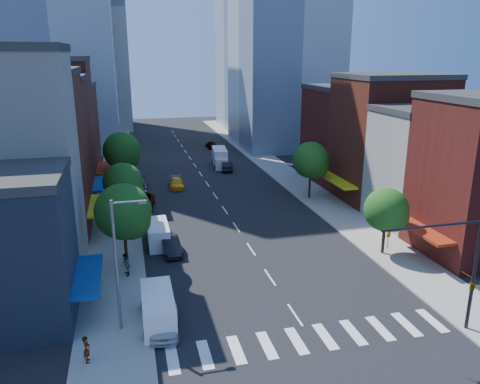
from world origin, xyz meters
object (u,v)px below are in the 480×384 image
at_px(parked_car_front, 164,319).
at_px(traffic_car_oncoming, 227,166).
at_px(cargo_van_far, 158,235).
at_px(box_truck, 220,158).
at_px(pedestrian_near, 87,349).
at_px(parked_car_second, 170,245).
at_px(pedestrian_far, 126,265).
at_px(parked_car_rear, 140,187).
at_px(taxi, 177,183).
at_px(cargo_van_near, 158,310).
at_px(parked_car_third, 142,202).
at_px(traffic_car_far, 211,145).

xyz_separation_m(parked_car_front, traffic_car_oncoming, (13.59, 43.02, -0.02)).
height_order(cargo_van_far, box_truck, box_truck).
distance_m(box_truck, pedestrian_near, 51.77).
relative_size(parked_car_second, pedestrian_far, 2.36).
height_order(parked_car_rear, taxi, parked_car_rear).
relative_size(taxi, box_truck, 0.62).
bearing_deg(cargo_van_near, taxi, 81.99).
height_order(parked_car_third, parked_car_rear, parked_car_third).
bearing_deg(parked_car_rear, parked_car_second, -83.69).
xyz_separation_m(parked_car_front, parked_car_rear, (-0.31, 33.58, -0.02)).
bearing_deg(parked_car_second, pedestrian_near, -117.44).
bearing_deg(taxi, traffic_car_far, 73.82).
xyz_separation_m(parked_car_front, pedestrian_far, (-2.39, 8.60, 0.32)).
xyz_separation_m(traffic_car_oncoming, pedestrian_near, (-18.35, -45.55, 0.24)).
distance_m(taxi, traffic_car_far, 28.55).
bearing_deg(cargo_van_near, cargo_van_far, 86.20).
distance_m(parked_car_second, box_truck, 35.25).
xyz_separation_m(traffic_car_far, pedestrian_far, (-16.91, -52.97, 0.42)).
distance_m(parked_car_second, traffic_car_far, 50.50).
xyz_separation_m(cargo_van_far, pedestrian_far, (-3.12, -6.33, 0.07)).
height_order(parked_car_front, cargo_van_far, cargo_van_far).
bearing_deg(traffic_car_oncoming, pedestrian_far, 72.91).
bearing_deg(taxi, parked_car_rear, -162.96).
relative_size(cargo_van_far, pedestrian_near, 2.89).
relative_size(cargo_van_near, box_truck, 0.72).
bearing_deg(parked_car_front, pedestrian_near, -146.33).
xyz_separation_m(parked_car_rear, pedestrian_far, (-2.08, -24.98, 0.34)).
distance_m(pedestrian_near, pedestrian_far, 11.37).
height_order(parked_car_third, box_truck, box_truck).
height_order(taxi, traffic_car_far, traffic_car_far).
bearing_deg(traffic_car_oncoming, box_truck, -73.60).
relative_size(parked_car_second, parked_car_rear, 0.85).
distance_m(parked_car_third, pedestrian_near, 29.38).
height_order(box_truck, pedestrian_near, box_truck).
bearing_deg(cargo_van_far, parked_car_third, 95.11).
distance_m(traffic_car_far, box_truck, 15.58).
relative_size(cargo_van_far, traffic_car_oncoming, 1.06).
relative_size(parked_car_rear, traffic_car_oncoming, 1.13).
distance_m(cargo_van_near, traffic_car_oncoming, 44.50).
bearing_deg(parked_car_third, box_truck, 63.08).
bearing_deg(traffic_car_far, cargo_van_near, 74.09).
bearing_deg(box_truck, cargo_van_far, -105.14).
distance_m(parked_car_rear, box_truck, 18.35).
height_order(parked_car_front, pedestrian_near, pedestrian_near).
bearing_deg(cargo_van_far, taxi, 78.63).
height_order(parked_car_front, cargo_van_near, cargo_van_near).
bearing_deg(traffic_car_oncoming, cargo_van_near, 79.60).
bearing_deg(parked_car_second, cargo_van_near, -104.01).
xyz_separation_m(parked_car_third, parked_car_rear, (0.00, 7.06, -0.03)).
relative_size(cargo_van_near, traffic_car_far, 1.29).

